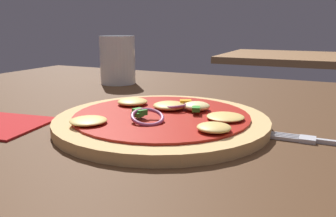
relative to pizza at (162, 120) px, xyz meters
name	(u,v)px	position (x,y,z in m)	size (l,w,h in m)	color
dining_table	(186,134)	(0.02, 0.02, -0.02)	(1.31, 0.94, 0.03)	#4C301C
pizza	(162,120)	(0.00, 0.00, 0.00)	(0.28, 0.28, 0.03)	tan
beer_glass	(118,63)	(-0.25, 0.27, 0.04)	(0.08, 0.08, 0.11)	silver
background_table	(303,58)	(0.08, 1.28, -0.02)	(0.70, 0.52, 0.03)	brown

